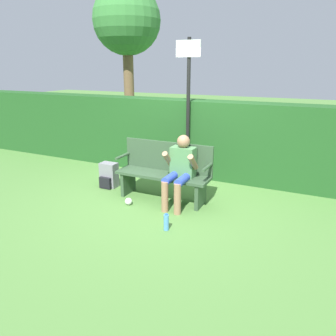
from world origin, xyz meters
TOP-DOWN VIEW (x-y plane):
  - ground_plane at (0.00, 0.00)m, footprint 40.00×40.00m
  - hedge_back at (0.00, 1.57)m, footprint 12.00×0.57m
  - park_bench at (0.00, 0.07)m, footprint 1.61×0.45m
  - person_seated at (0.35, -0.07)m, footprint 0.52×0.63m
  - backpack at (-1.19, 0.12)m, footprint 0.31×0.27m
  - water_bottle at (0.53, -0.96)m, footprint 0.07×0.07m
  - signpost at (-0.04, 1.18)m, footprint 0.47×0.09m
  - tree at (-3.45, 4.56)m, footprint 2.07×2.07m
  - litter_crumple at (-0.41, -0.44)m, footprint 0.12×0.12m

SIDE VIEW (x-z plane):
  - ground_plane at x=0.00m, z-range 0.00..0.00m
  - litter_crumple at x=-0.41m, z-range 0.00..0.12m
  - water_bottle at x=0.53m, z-range -0.01..0.24m
  - backpack at x=-1.19m, z-range -0.01..0.45m
  - park_bench at x=0.00m, z-range 0.00..0.97m
  - person_seated at x=0.35m, z-range 0.07..1.21m
  - hedge_back at x=0.00m, z-range 0.00..1.53m
  - signpost at x=-0.04m, z-range 0.23..2.91m
  - tree at x=-3.45m, z-range 1.17..5.72m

